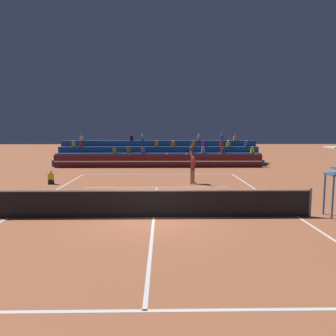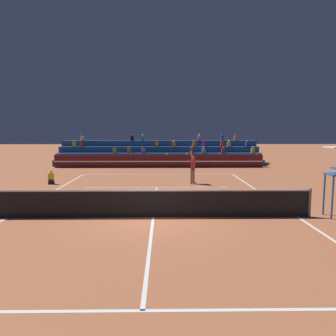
{
  "view_description": "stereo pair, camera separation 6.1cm",
  "coord_description": "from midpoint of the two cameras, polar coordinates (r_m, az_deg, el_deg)",
  "views": [
    {
      "loc": [
        0.33,
        -12.1,
        3.33
      ],
      "look_at": [
        0.65,
        6.55,
        1.1
      ],
      "focal_mm": 35.0,
      "sensor_mm": 36.0,
      "label": 1
    },
    {
      "loc": [
        0.39,
        -12.1,
        3.33
      ],
      "look_at": [
        0.65,
        6.55,
        1.1
      ],
      "focal_mm": 35.0,
      "sensor_mm": 36.0,
      "label": 2
    }
  ],
  "objects": [
    {
      "name": "bleacher_stand",
      "position": [
        31.48,
        -1.43,
        2.27
      ],
      "size": [
        18.98,
        3.8,
        2.83
      ],
      "color": "navy",
      "rests_on": "ground"
    },
    {
      "name": "tennis_net",
      "position": [
        12.42,
        -2.46,
        -6.15
      ],
      "size": [
        12.0,
        0.1,
        1.1
      ],
      "color": "slate",
      "rests_on": "ground"
    },
    {
      "name": "tennis_ball",
      "position": [
        22.9,
        8.98,
        -1.54
      ],
      "size": [
        0.07,
        0.07,
        0.07
      ],
      "primitive_type": "sphere",
      "color": "#C6DB33",
      "rests_on": "ground"
    },
    {
      "name": "sponsor_banner_wall",
      "position": [
        28.35,
        -1.53,
        1.19
      ],
      "size": [
        18.0,
        0.26,
        1.1
      ],
      "color": "#51191E",
      "rests_on": "ground"
    },
    {
      "name": "ball_kid_courtside",
      "position": [
        21.06,
        -19.62,
        -1.77
      ],
      "size": [
        0.3,
        0.36,
        0.84
      ],
      "color": "black",
      "rests_on": "ground"
    },
    {
      "name": "tennis_player",
      "position": [
        19.89,
        4.41,
        0.03
      ],
      "size": [
        0.48,
        1.01,
        2.47
      ],
      "color": "#9E7051",
      "rests_on": "ground"
    },
    {
      "name": "ground_plane",
      "position": [
        12.55,
        -2.45,
        -8.57
      ],
      "size": [
        120.0,
        120.0,
        0.0
      ],
      "primitive_type": "plane",
      "color": "#AD603D"
    },
    {
      "name": "court_lines",
      "position": [
        12.55,
        -2.45,
        -8.55
      ],
      "size": [
        11.1,
        23.9,
        0.01
      ],
      "color": "white",
      "rests_on": "ground"
    }
  ]
}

